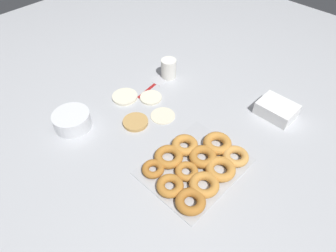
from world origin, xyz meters
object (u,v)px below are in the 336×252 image
object	(u,v)px
pancake_1	(151,98)
pancake_3	(162,116)
batter_bowl	(72,120)
paper_cup	(169,68)
donut_tray	(197,165)
spatula	(158,81)
pancake_2	(125,97)
container_stack	(277,109)
pancake_0	(135,122)

from	to	relation	value
pancake_1	pancake_3	xyz separation A→B (m)	(-0.05, -0.12, -0.00)
batter_bowl	paper_cup	world-z (taller)	paper_cup
donut_tray	batter_bowl	distance (m)	0.56
donut_tray	spatula	world-z (taller)	donut_tray
pancake_2	donut_tray	world-z (taller)	donut_tray
container_stack	pancake_3	bearing A→B (deg)	135.74
pancake_2	spatula	size ratio (longest dim) A/B	0.49
pancake_1	container_stack	distance (m)	0.57
pancake_2	container_stack	world-z (taller)	container_stack
pancake_0	container_stack	size ratio (longest dim) A/B	0.69
container_stack	spatula	size ratio (longest dim) A/B	0.66
paper_cup	spatula	xyz separation A→B (m)	(-0.07, 0.01, -0.05)
pancake_3	spatula	size ratio (longest dim) A/B	0.45
pancake_1	container_stack	xyz separation A→B (m)	(0.31, -0.47, 0.02)
pancake_1	container_stack	size ratio (longest dim) A/B	0.64
donut_tray	container_stack	size ratio (longest dim) A/B	2.40
batter_bowl	spatula	bearing A→B (deg)	-4.59
paper_cup	spatula	distance (m)	0.08
pancake_0	paper_cup	world-z (taller)	paper_cup
donut_tray	batter_bowl	world-z (taller)	batter_bowl
donut_tray	batter_bowl	bearing A→B (deg)	110.45
paper_cup	pancake_3	bearing A→B (deg)	-141.19
pancake_3	batter_bowl	size ratio (longest dim) A/B	0.70
pancake_3	spatula	xyz separation A→B (m)	(0.16, 0.19, -0.00)
pancake_1	pancake_3	size ratio (longest dim) A/B	0.94
pancake_0	pancake_1	bearing A→B (deg)	24.31
donut_tray	pancake_1	bearing A→B (deg)	69.01
batter_bowl	paper_cup	xyz separation A→B (m)	(0.54, -0.05, 0.02)
batter_bowl	pancake_2	bearing A→B (deg)	-3.10
pancake_0	pancake_2	bearing A→B (deg)	64.54
pancake_3	container_stack	world-z (taller)	container_stack
pancake_2	spatula	world-z (taller)	pancake_2
pancake_3	spatula	distance (m)	0.25
pancake_1	paper_cup	xyz separation A→B (m)	(0.18, 0.06, 0.04)
pancake_0	batter_bowl	bearing A→B (deg)	137.52
pancake_3	container_stack	xyz separation A→B (m)	(0.36, -0.35, 0.03)
pancake_0	donut_tray	bearing A→B (deg)	-89.99
paper_cup	batter_bowl	bearing A→B (deg)	175.14
spatula	pancake_0	bearing A→B (deg)	-161.48
batter_bowl	pancake_1	bearing A→B (deg)	-16.69
pancake_1	spatula	distance (m)	0.14
pancake_2	paper_cup	xyz separation A→B (m)	(0.26, -0.03, 0.04)
paper_cup	container_stack	bearing A→B (deg)	-76.46
pancake_0	pancake_2	distance (m)	0.18
pancake_1	paper_cup	bearing A→B (deg)	18.36
paper_cup	pancake_2	bearing A→B (deg)	173.34
pancake_3	paper_cup	xyz separation A→B (m)	(0.23, 0.19, 0.04)
pancake_0	container_stack	world-z (taller)	container_stack
donut_tray	spatula	size ratio (longest dim) A/B	1.59
donut_tray	batter_bowl	size ratio (longest dim) A/B	2.45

